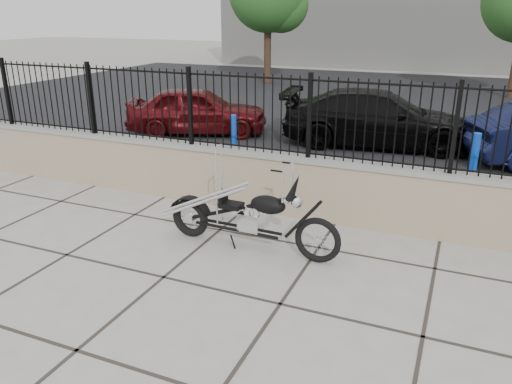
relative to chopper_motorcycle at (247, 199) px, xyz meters
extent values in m
plane|color=#99968E|center=(-0.61, -1.13, -0.70)|extent=(90.00, 90.00, 0.00)
plane|color=black|center=(-0.61, 11.37, -0.70)|extent=(30.00, 30.00, 0.00)
cube|color=gray|center=(-0.61, 1.37, -0.22)|extent=(14.00, 0.36, 0.96)
cube|color=black|center=(-0.61, 1.37, 0.86)|extent=(14.00, 0.08, 1.20)
imported|color=#4E0B0E|center=(-3.91, 5.63, -0.10)|extent=(3.86, 2.66, 1.22)
imported|color=black|center=(0.62, 6.20, -0.05)|extent=(4.69, 2.41, 1.30)
cylinder|color=#0B27B3|center=(-1.80, 3.37, -0.17)|extent=(0.14, 0.14, 1.06)
cylinder|color=#0B55AF|center=(2.72, 3.24, -0.14)|extent=(0.14, 0.14, 1.14)
cylinder|color=#382619|center=(-5.83, 15.34, 0.85)|extent=(0.31, 0.31, 3.11)
camera|label=1|loc=(2.49, -5.57, 2.32)|focal=35.00mm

